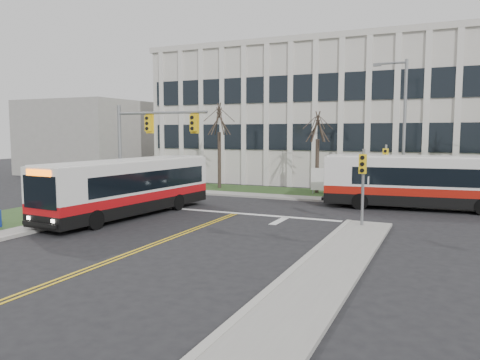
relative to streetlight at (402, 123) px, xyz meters
name	(u,v)px	position (x,y,z in m)	size (l,w,h in m)	color
ground	(153,245)	(-8.03, -16.20, -5.19)	(120.00, 120.00, 0.00)	black
sidewalk_east	(290,316)	(-0.53, -21.20, -5.12)	(2.00, 26.00, 0.14)	#9E9B93
sidewalk_cross	(349,201)	(-3.03, -1.00, -5.12)	(44.00, 1.60, 0.14)	#9E9B93
building_lawn	(357,196)	(-3.03, 1.80, -5.13)	(44.00, 5.00, 0.12)	#29441D
office_building	(382,117)	(-3.03, 13.80, 0.81)	(40.00, 16.00, 12.00)	beige
building_annex	(93,138)	(-34.03, 9.80, -1.19)	(12.00, 12.00, 8.00)	#9E9B93
mast_arm_signal	(142,138)	(-13.65, -9.04, -0.94)	(6.11, 0.38, 6.20)	slate
signal_pole_near	(363,176)	(-0.83, -9.30, -2.69)	(0.34, 0.39, 3.80)	slate
signal_pole_far	(385,165)	(-0.83, -0.80, -2.69)	(0.34, 0.39, 3.80)	slate
streetlight	(402,123)	(0.00, 0.00, 0.00)	(2.15, 0.25, 9.20)	slate
directory_sign	(321,180)	(-5.53, 1.30, -4.02)	(1.50, 0.12, 2.00)	slate
tree_left	(219,121)	(-14.03, 1.80, 0.32)	(1.80, 1.80, 7.70)	#42352B
tree_mid	(318,128)	(-6.03, 2.00, -0.31)	(1.80, 1.80, 6.82)	#42352B
bus_main	(130,189)	(-13.03, -11.15, -3.67)	(2.47, 11.40, 3.04)	silver
bus_cross	(426,184)	(1.69, -2.20, -3.63)	(2.54, 11.70, 3.12)	silver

